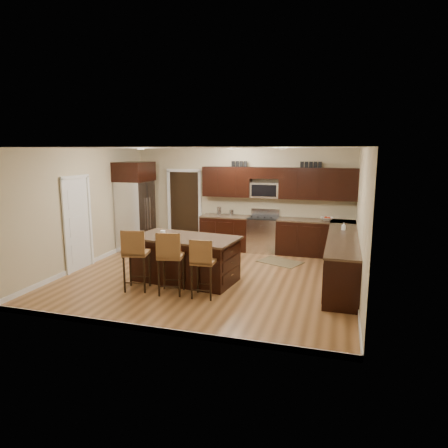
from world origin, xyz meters
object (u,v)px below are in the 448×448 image
(stool_right, at_px, (203,261))
(refrigerator, at_px, (135,206))
(stool_left, at_px, (135,253))
(island, at_px, (186,260))
(range, at_px, (263,234))
(stool_mid, at_px, (170,256))

(stool_right, distance_m, refrigerator, 4.11)
(stool_left, relative_size, refrigerator, 0.51)
(stool_left, height_order, stool_right, stool_left)
(island, xyz_separation_m, refrigerator, (-2.24, 2.01, 0.77))
(island, bearing_deg, range, 76.35)
(stool_right, bearing_deg, stool_mid, 177.46)
(stool_mid, distance_m, refrigerator, 3.68)
(range, distance_m, stool_mid, 3.79)
(island, distance_m, refrigerator, 3.11)
(range, height_order, stool_right, range)
(stool_mid, xyz_separation_m, stool_right, (0.64, 0.00, -0.06))
(island, relative_size, stool_right, 2.03)
(stool_mid, bearing_deg, range, 63.27)
(range, xyz_separation_m, stool_mid, (-1.02, -3.64, 0.27))
(range, bearing_deg, stool_mid, -105.70)
(range, relative_size, stool_mid, 0.93)
(range, height_order, refrigerator, refrigerator)
(island, bearing_deg, stool_right, -44.27)
(refrigerator, bearing_deg, island, -41.91)
(island, distance_m, stool_left, 1.13)
(stool_left, relative_size, stool_mid, 1.00)
(island, height_order, stool_mid, stool_mid)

